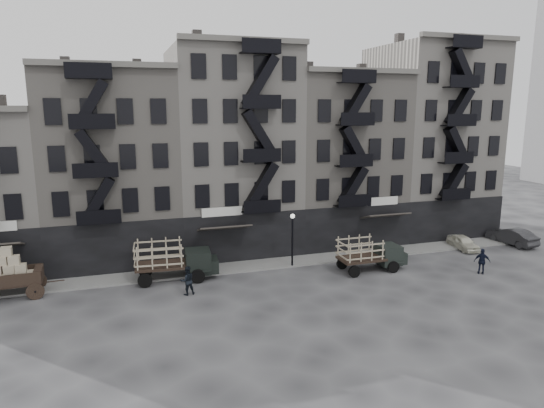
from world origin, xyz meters
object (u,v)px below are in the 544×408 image
object	(u,v)px
car_east	(463,242)
car_far	(512,236)
wagon	(9,269)
pedestrian_mid	(187,280)
policeman	(482,261)
stake_truck_west	(174,258)
stake_truck_east	(370,252)

from	to	relation	value
car_east	car_far	world-z (taller)	car_far
wagon	pedestrian_mid	bearing A→B (deg)	-18.24
car_far	policeman	world-z (taller)	policeman
wagon	pedestrian_mid	xyz separation A→B (m)	(11.12, -3.07, -0.93)
wagon	stake_truck_west	distance (m)	10.61
car_far	wagon	bearing A→B (deg)	-7.15
policeman	stake_truck_east	bearing A→B (deg)	11.45
wagon	stake_truck_west	xyz separation A→B (m)	(10.61, 0.05, -0.24)
stake_truck_west	car_far	bearing A→B (deg)	4.22
stake_truck_west	car_east	world-z (taller)	stake_truck_west
stake_truck_west	car_east	xyz separation A→B (m)	(25.09, 0.01, -1.06)
stake_truck_west	pedestrian_mid	xyz separation A→B (m)	(0.51, -3.12, -0.69)
car_far	pedestrian_mid	distance (m)	29.98
stake_truck_west	stake_truck_east	world-z (taller)	stake_truck_west
car_east	pedestrian_mid	bearing A→B (deg)	-166.39
wagon	car_east	xyz separation A→B (m)	(35.70, 0.07, -1.31)
stake_truck_west	car_east	size ratio (longest dim) A/B	1.67
car_far	stake_truck_east	bearing A→B (deg)	1.84
car_east	car_far	distance (m)	5.24
stake_truck_west	car_far	xyz separation A→B (m)	(30.33, -0.04, -0.91)
car_east	pedestrian_mid	size ratio (longest dim) A/B	1.82
car_east	policeman	distance (m)	6.51
car_far	policeman	xyz separation A→B (m)	(-8.24, -5.71, 0.21)
stake_truck_west	policeman	distance (m)	22.85
pedestrian_mid	policeman	bearing A→B (deg)	164.41
policeman	car_east	bearing A→B (deg)	-83.23
car_east	pedestrian_mid	world-z (taller)	pedestrian_mid
stake_truck_west	car_far	world-z (taller)	stake_truck_west
stake_truck_west	pedestrian_mid	size ratio (longest dim) A/B	3.04
stake_truck_west	stake_truck_east	size ratio (longest dim) A/B	1.13
stake_truck_east	pedestrian_mid	xyz separation A→B (m)	(-13.96, -0.57, -0.52)
car_far	policeman	size ratio (longest dim) A/B	2.37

